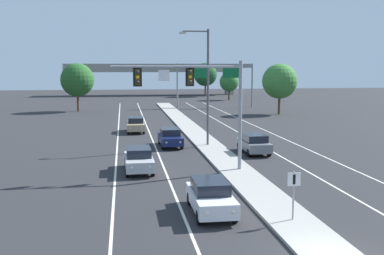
# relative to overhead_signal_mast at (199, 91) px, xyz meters

# --- Properties ---
(median_island) EXTENTS (2.40, 110.00, 0.15)m
(median_island) POSITION_rel_overhead_signal_mast_xyz_m (2.53, 3.31, -5.31)
(median_island) COLOR #9E9B93
(median_island) RESTS_ON ground
(lane_stripe_oncoming_center) EXTENTS (0.14, 100.00, 0.01)m
(lane_stripe_oncoming_center) POSITION_rel_overhead_signal_mast_xyz_m (-2.17, 10.31, -5.38)
(lane_stripe_oncoming_center) COLOR silver
(lane_stripe_oncoming_center) RESTS_ON ground
(lane_stripe_receding_center) EXTENTS (0.14, 100.00, 0.01)m
(lane_stripe_receding_center) POSITION_rel_overhead_signal_mast_xyz_m (7.23, 10.31, -5.38)
(lane_stripe_receding_center) COLOR silver
(lane_stripe_receding_center) RESTS_ON ground
(edge_stripe_left) EXTENTS (0.14, 100.00, 0.01)m
(edge_stripe_left) POSITION_rel_overhead_signal_mast_xyz_m (-5.47, 10.31, -5.38)
(edge_stripe_left) COLOR silver
(edge_stripe_left) RESTS_ON ground
(edge_stripe_right) EXTENTS (0.14, 100.00, 0.01)m
(edge_stripe_right) POSITION_rel_overhead_signal_mast_xyz_m (10.53, 10.31, -5.38)
(edge_stripe_right) COLOR silver
(edge_stripe_right) RESTS_ON ground
(overhead_signal_mast) EXTENTS (8.52, 0.44, 7.20)m
(overhead_signal_mast) POSITION_rel_overhead_signal_mast_xyz_m (0.00, 0.00, 0.00)
(overhead_signal_mast) COLOR gray
(overhead_signal_mast) RESTS_ON median_island
(median_sign_post) EXTENTS (0.60, 0.10, 2.20)m
(median_sign_post) POSITION_rel_overhead_signal_mast_xyz_m (2.55, -10.60, -3.80)
(median_sign_post) COLOR gray
(median_sign_post) RESTS_ON median_island
(street_lamp_median) EXTENTS (2.58, 0.28, 10.00)m
(street_lamp_median) POSITION_rel_overhead_signal_mast_xyz_m (2.19, 10.03, 0.41)
(street_lamp_median) COLOR #4C4C51
(street_lamp_median) RESTS_ON median_island
(car_oncoming_white) EXTENTS (1.82, 4.47, 1.58)m
(car_oncoming_white) POSITION_rel_overhead_signal_mast_xyz_m (-0.84, -8.65, -4.56)
(car_oncoming_white) COLOR silver
(car_oncoming_white) RESTS_ON ground
(car_oncoming_silver) EXTENTS (1.89, 4.50, 1.58)m
(car_oncoming_silver) POSITION_rel_overhead_signal_mast_xyz_m (-3.93, 0.89, -4.56)
(car_oncoming_silver) COLOR #B7B7BC
(car_oncoming_silver) RESTS_ON ground
(car_oncoming_navy) EXTENTS (1.88, 4.49, 1.58)m
(car_oncoming_navy) POSITION_rel_overhead_signal_mast_xyz_m (-0.86, 10.43, -4.56)
(car_oncoming_navy) COLOR #141E4C
(car_oncoming_navy) RESTS_ON ground
(car_oncoming_tan) EXTENTS (1.90, 4.50, 1.58)m
(car_oncoming_tan) POSITION_rel_overhead_signal_mast_xyz_m (-3.58, 20.00, -4.56)
(car_oncoming_tan) COLOR tan
(car_oncoming_tan) RESTS_ON ground
(car_receding_grey) EXTENTS (1.86, 4.49, 1.58)m
(car_receding_grey) POSITION_rel_overhead_signal_mast_xyz_m (5.50, 6.13, -4.56)
(car_receding_grey) COLOR slate
(car_receding_grey) RESTS_ON ground
(highway_sign_gantry) EXTENTS (13.28, 0.42, 7.50)m
(highway_sign_gantry) POSITION_rel_overhead_signal_mast_xyz_m (10.73, 48.70, 0.78)
(highway_sign_gantry) COLOR gray
(highway_sign_gantry) RESTS_ON ground
(overpass_bridge) EXTENTS (42.40, 6.40, 7.65)m
(overpass_bridge) POSITION_rel_overhead_signal_mast_xyz_m (2.53, 85.95, 0.40)
(overpass_bridge) COLOR gray
(overpass_bridge) RESTS_ON ground
(tree_far_left_a) EXTENTS (5.20, 5.20, 7.52)m
(tree_far_left_a) POSITION_rel_overhead_signal_mast_xyz_m (-11.88, 44.91, -0.47)
(tree_far_left_a) COLOR #4C3823
(tree_far_left_a) RESTS_ON ground
(tree_far_right_b) EXTENTS (3.98, 3.98, 5.76)m
(tree_far_right_b) POSITION_rel_overhead_signal_mast_xyz_m (17.15, 66.16, -1.62)
(tree_far_right_b) COLOR #4C3823
(tree_far_right_b) RESTS_ON ground
(tree_far_right_a) EXTENTS (5.45, 5.45, 7.88)m
(tree_far_right_a) POSITION_rel_overhead_signal_mast_xyz_m (14.30, 78.69, -0.23)
(tree_far_right_a) COLOR #4C3823
(tree_far_right_a) RESTS_ON ground
(tree_far_right_c) EXTENTS (5.12, 5.12, 7.41)m
(tree_far_right_c) POSITION_rel_overhead_signal_mast_xyz_m (17.78, 35.98, -0.54)
(tree_far_right_c) COLOR #4C3823
(tree_far_right_c) RESTS_ON ground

